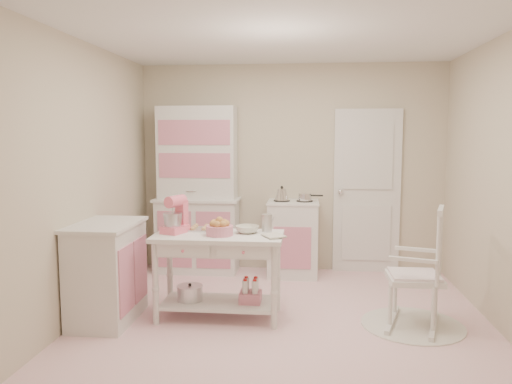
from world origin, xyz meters
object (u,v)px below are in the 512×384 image
(work_table, at_px, (219,276))
(base_cabinet, at_px, (107,272))
(stove, at_px, (293,238))
(rocking_chair, at_px, (415,266))
(bread_basket, at_px, (220,230))
(stand_mixer, at_px, (175,215))
(hutch, at_px, (197,190))

(work_table, bearing_deg, base_cabinet, -169.65)
(stove, bearing_deg, rocking_chair, -54.06)
(base_cabinet, xyz_separation_m, bread_basket, (1.04, 0.14, 0.39))
(rocking_chair, relative_size, stand_mixer, 3.24)
(stand_mixer, bearing_deg, stove, 77.04)
(stove, bearing_deg, base_cabinet, -134.40)
(hutch, height_order, work_table, hutch)
(work_table, bearing_deg, rocking_chair, -1.27)
(base_cabinet, height_order, rocking_chair, rocking_chair)
(hutch, xyz_separation_m, rocking_chair, (2.33, -1.61, -0.49))
(stand_mixer, bearing_deg, hutch, 117.29)
(stove, distance_m, bread_basket, 1.74)
(stove, height_order, bread_basket, stove)
(hutch, relative_size, stand_mixer, 6.12)
(base_cabinet, bearing_deg, rocking_chair, 2.99)
(hutch, xyz_separation_m, bread_basket, (0.57, -1.62, -0.19))
(hutch, distance_m, work_table, 1.78)
(work_table, bearing_deg, bread_basket, -68.20)
(work_table, distance_m, stand_mixer, 0.71)
(stove, distance_m, base_cabinet, 2.39)
(base_cabinet, height_order, stand_mixer, stand_mixer)
(stove, height_order, stand_mixer, stand_mixer)
(hutch, bearing_deg, base_cabinet, -105.00)
(work_table, height_order, bread_basket, bread_basket)
(rocking_chair, distance_m, bread_basket, 1.79)
(hutch, height_order, rocking_chair, hutch)
(hutch, relative_size, stove, 2.26)
(stove, distance_m, work_table, 1.66)
(stove, distance_m, rocking_chair, 1.93)
(stove, relative_size, bread_basket, 3.68)
(bread_basket, bearing_deg, work_table, 111.80)
(bread_basket, bearing_deg, stove, 68.00)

